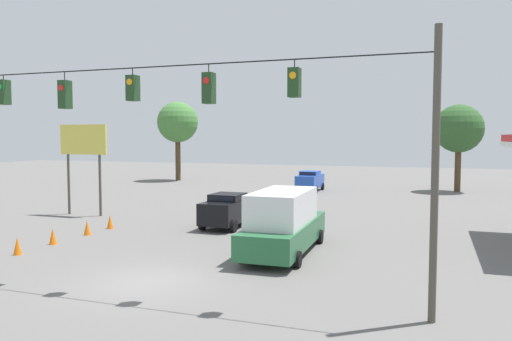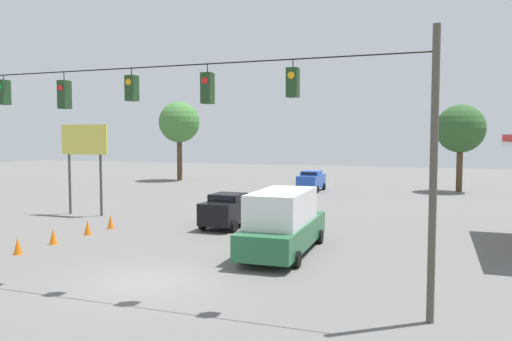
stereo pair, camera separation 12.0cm
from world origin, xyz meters
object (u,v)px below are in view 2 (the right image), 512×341
(traffic_cone_second, at_px, (53,236))
(roadside_billboard, at_px, (84,149))
(traffic_cone_third, at_px, (88,228))
(sedan_black_withflow_mid, at_px, (228,210))
(tree_horizon_left, at_px, (179,123))
(traffic_cone_fourth, at_px, (111,222))
(sedan_blue_withflow_deep, at_px, (311,181))
(tree_horizon_right, at_px, (460,129))
(traffic_cone_nearest, at_px, (18,246))
(overhead_signal_span, at_px, (132,132))
(box_truck_green_crossing_near, at_px, (283,222))

(traffic_cone_second, xyz_separation_m, roadside_billboard, (4.32, -7.66, 3.82))
(roadside_billboard, bearing_deg, traffic_cone_third, 129.45)
(sedan_black_withflow_mid, distance_m, tree_horizon_left, 30.77)
(sedan_black_withflow_mid, xyz_separation_m, traffic_cone_fourth, (5.80, 2.55, -0.59))
(sedan_blue_withflow_deep, height_order, tree_horizon_right, tree_horizon_right)
(traffic_cone_nearest, height_order, tree_horizon_right, tree_horizon_right)
(roadside_billboard, relative_size, tree_horizon_left, 0.64)
(sedan_blue_withflow_deep, xyz_separation_m, roadside_billboard, (10.17, 18.41, 3.23))
(sedan_blue_withflow_deep, bearing_deg, traffic_cone_second, 77.36)
(sedan_blue_withflow_deep, bearing_deg, tree_horizon_left, -19.54)
(sedan_blue_withflow_deep, xyz_separation_m, traffic_cone_second, (5.85, 26.07, -0.59))
(tree_horizon_right, bearing_deg, traffic_cone_nearest, 60.19)
(traffic_cone_fourth, relative_size, tree_horizon_right, 0.09)
(overhead_signal_span, bearing_deg, sedan_blue_withflow_deep, -87.35)
(box_truck_green_crossing_near, bearing_deg, overhead_signal_span, 62.81)
(overhead_signal_span, distance_m, traffic_cone_second, 9.70)
(overhead_signal_span, distance_m, box_truck_green_crossing_near, 7.98)
(box_truck_green_crossing_near, distance_m, sedan_blue_withflow_deep, 24.62)
(traffic_cone_third, bearing_deg, sedan_blue_withflow_deep, -103.73)
(overhead_signal_span, height_order, traffic_cone_second, overhead_signal_span)
(sedan_blue_withflow_deep, distance_m, roadside_billboard, 21.27)
(traffic_cone_fourth, bearing_deg, sedan_blue_withflow_deep, -104.86)
(tree_horizon_right, bearing_deg, overhead_signal_span, 71.93)
(traffic_cone_third, relative_size, tree_horizon_left, 0.08)
(tree_horizon_left, bearing_deg, roadside_billboard, 105.07)
(sedan_blue_withflow_deep, height_order, traffic_cone_nearest, sedan_blue_withflow_deep)
(overhead_signal_span, distance_m, traffic_cone_fourth, 12.17)
(traffic_cone_nearest, xyz_separation_m, roadside_billboard, (4.38, -9.78, 3.82))
(sedan_black_withflow_mid, height_order, tree_horizon_left, tree_horizon_left)
(traffic_cone_third, height_order, tree_horizon_left, tree_horizon_left)
(sedan_blue_withflow_deep, relative_size, traffic_cone_second, 5.69)
(tree_horizon_left, bearing_deg, traffic_cone_second, 108.77)
(traffic_cone_second, bearing_deg, overhead_signal_span, 148.94)
(traffic_cone_nearest, relative_size, roadside_billboard, 0.13)
(box_truck_green_crossing_near, bearing_deg, roadside_billboard, -21.31)
(traffic_cone_second, bearing_deg, traffic_cone_nearest, 91.53)
(roadside_billboard, distance_m, tree_horizon_left, 25.32)
(traffic_cone_fourth, bearing_deg, tree_horizon_left, -68.52)
(box_truck_green_crossing_near, xyz_separation_m, roadside_billboard, (14.79, -5.77, 2.85))
(box_truck_green_crossing_near, bearing_deg, traffic_cone_second, 10.22)
(overhead_signal_span, height_order, traffic_cone_fourth, overhead_signal_span)
(tree_horizon_right, bearing_deg, roadside_billboard, 44.46)
(sedan_black_withflow_mid, bearing_deg, tree_horizon_left, -56.45)
(roadside_billboard, bearing_deg, box_truck_green_crossing_near, 158.69)
(sedan_black_withflow_mid, height_order, traffic_cone_third, sedan_black_withflow_mid)
(box_truck_green_crossing_near, height_order, sedan_blue_withflow_deep, box_truck_green_crossing_near)
(sedan_black_withflow_mid, bearing_deg, sedan_blue_withflow_deep, -89.99)
(traffic_cone_nearest, bearing_deg, tree_horizon_right, -119.81)
(traffic_cone_nearest, distance_m, traffic_cone_fourth, 6.35)
(box_truck_green_crossing_near, height_order, traffic_cone_third, box_truck_green_crossing_near)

